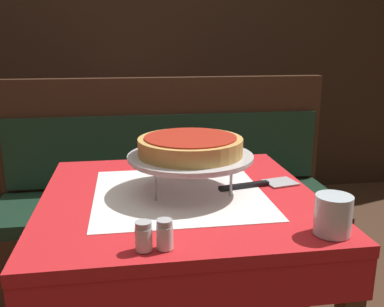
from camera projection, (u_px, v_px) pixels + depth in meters
dining_table_front at (179, 224)px, 1.26m from camera, size 0.78×0.78×0.76m
dining_table_rear at (133, 126)px, 2.75m from camera, size 0.64×0.64×0.77m
booth_bench at (170, 223)px, 2.14m from camera, size 1.66×0.50×1.01m
back_wall_panel at (143, 39)px, 3.11m from camera, size 6.00×0.04×2.40m
pizza_pan_stand at (190, 158)px, 1.23m from camera, size 0.36×0.36×0.11m
deep_dish_pizza at (190, 146)px, 1.22m from camera, size 0.30×0.30×0.05m
pizza_server at (260, 184)px, 1.29m from camera, size 0.26×0.10×0.01m
water_glass_near at (333, 215)px, 0.96m from camera, size 0.08×0.08×0.09m
salt_shaker at (144, 236)px, 0.89m from camera, size 0.04×0.04×0.06m
pepper_shaker at (165, 234)px, 0.90m from camera, size 0.04×0.04×0.07m
condiment_caddy at (131, 101)px, 2.79m from camera, size 0.12×0.12×0.15m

